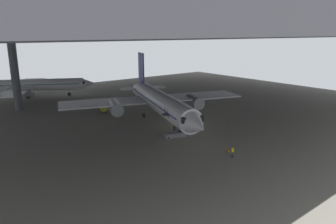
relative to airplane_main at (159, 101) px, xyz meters
The scene contains 9 objects.
ground_plane 6.77m from the airplane_main, 62.66° to the right, with size 110.00×110.00×0.00m, color gray.
hangar_structure 15.73m from the airplane_main, 73.22° to the left, with size 121.00×99.00×17.02m.
airplane_main is the anchor object (origin of this frame).
boarding_stairs 10.75m from the airplane_main, 112.15° to the right, with size 4.47×2.69×4.71m.
crew_worker_near_nose 21.38m from the airplane_main, 99.93° to the right, with size 0.53×0.32×1.61m.
crew_worker_by_stairs 7.88m from the airplane_main, 107.26° to the right, with size 0.40×0.45×1.62m.
airplane_distant 38.54m from the airplane_main, 108.04° to the left, with size 27.08×27.29×9.47m.
traffic_cone_orange 19.79m from the airplane_main, 97.69° to the right, with size 0.36×0.36×0.60m.
baggage_tug 13.60m from the airplane_main, 114.58° to the left, with size 1.72×2.42×0.90m.
Camera 1 is at (-36.60, -40.49, 15.93)m, focal length 33.33 mm.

